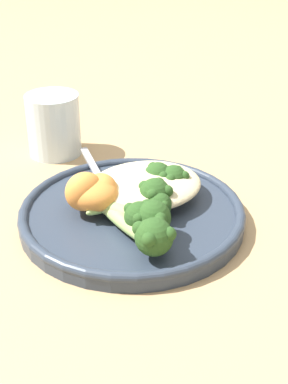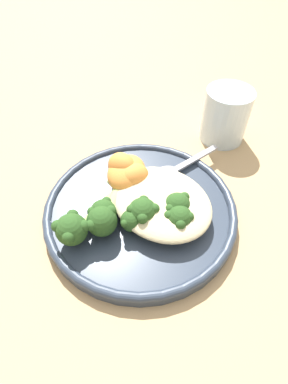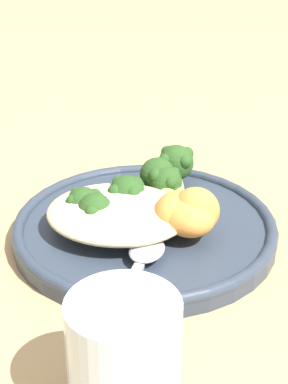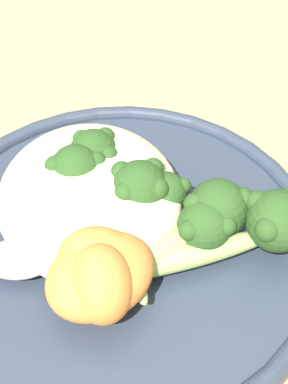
% 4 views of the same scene
% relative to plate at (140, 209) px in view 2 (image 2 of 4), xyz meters
% --- Properties ---
extents(ground_plane, '(4.00, 4.00, 0.00)m').
position_rel_plate_xyz_m(ground_plane, '(-0.01, -0.02, -0.01)').
color(ground_plane, tan).
extents(plate, '(0.26, 0.26, 0.02)m').
position_rel_plate_xyz_m(plate, '(0.00, 0.00, 0.00)').
color(plate, '#2D3847').
rests_on(plate, ground_plane).
extents(quinoa_mound, '(0.14, 0.12, 0.03)m').
position_rel_plate_xyz_m(quinoa_mound, '(-0.02, -0.01, 0.02)').
color(quinoa_mound, beige).
rests_on(quinoa_mound, plate).
extents(broccoli_stalk_0, '(0.04, 0.13, 0.04)m').
position_rel_plate_xyz_m(broccoli_stalk_0, '(0.02, 0.08, 0.03)').
color(broccoli_stalk_0, '#9EBC66').
rests_on(broccoli_stalk_0, plate).
extents(broccoli_stalk_1, '(0.05, 0.08, 0.03)m').
position_rel_plate_xyz_m(broccoli_stalk_1, '(0.02, 0.04, 0.03)').
color(broccoli_stalk_1, '#9EBC66').
rests_on(broccoli_stalk_1, plate).
extents(broccoli_stalk_2, '(0.07, 0.11, 0.04)m').
position_rel_plate_xyz_m(broccoli_stalk_2, '(0.01, 0.05, 0.03)').
color(broccoli_stalk_2, '#9EBC66').
rests_on(broccoli_stalk_2, plate).
extents(broccoli_stalk_3, '(0.08, 0.06, 0.03)m').
position_rel_plate_xyz_m(broccoli_stalk_3, '(-0.00, 0.02, 0.02)').
color(broccoli_stalk_3, '#9EBC66').
rests_on(broccoli_stalk_3, plate).
extents(broccoli_stalk_4, '(0.09, 0.06, 0.03)m').
position_rel_plate_xyz_m(broccoli_stalk_4, '(0.00, 0.02, 0.02)').
color(broccoli_stalk_4, '#9EBC66').
rests_on(broccoli_stalk_4, plate).
extents(broccoli_stalk_5, '(0.09, 0.05, 0.04)m').
position_rel_plate_xyz_m(broccoli_stalk_5, '(-0.01, 0.01, 0.03)').
color(broccoli_stalk_5, '#9EBC66').
rests_on(broccoli_stalk_5, plate).
extents(broccoli_stalk_6, '(0.12, 0.03, 0.03)m').
position_rel_plate_xyz_m(broccoli_stalk_6, '(-0.04, -0.01, 0.02)').
color(broccoli_stalk_6, '#9EBC66').
rests_on(broccoli_stalk_6, plate).
extents(broccoli_stalk_7, '(0.12, 0.06, 0.03)m').
position_rel_plate_xyz_m(broccoli_stalk_7, '(-0.02, -0.02, 0.02)').
color(broccoli_stalk_7, '#9EBC66').
rests_on(broccoli_stalk_7, plate).
extents(sweet_potato_chunk_0, '(0.08, 0.08, 0.04)m').
position_rel_plate_xyz_m(sweet_potato_chunk_0, '(0.04, -0.01, 0.03)').
color(sweet_potato_chunk_0, orange).
rests_on(sweet_potato_chunk_0, plate).
extents(sweet_potato_chunk_1, '(0.05, 0.05, 0.04)m').
position_rel_plate_xyz_m(sweet_potato_chunk_1, '(0.03, -0.01, 0.03)').
color(sweet_potato_chunk_1, orange).
rests_on(sweet_potato_chunk_1, plate).
extents(sweet_potato_chunk_2, '(0.05, 0.04, 0.05)m').
position_rel_plate_xyz_m(sweet_potato_chunk_2, '(0.05, -0.02, 0.03)').
color(sweet_potato_chunk_2, orange).
rests_on(sweet_potato_chunk_2, plate).
extents(spoon, '(0.04, 0.13, 0.01)m').
position_rel_plate_xyz_m(spoon, '(0.01, -0.07, 0.01)').
color(spoon, '#A3A3A8').
rests_on(spoon, plate).
extents(water_glass, '(0.08, 0.08, 0.09)m').
position_rel_plate_xyz_m(water_glass, '(0.02, -0.22, 0.03)').
color(water_glass, silver).
rests_on(water_glass, ground_plane).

